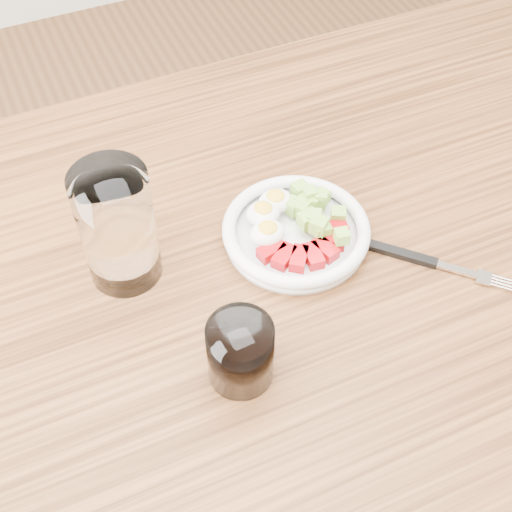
{
  "coord_description": "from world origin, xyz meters",
  "views": [
    {
      "loc": [
        -0.24,
        -0.51,
        1.49
      ],
      "look_at": [
        -0.01,
        0.01,
        0.8
      ],
      "focal_mm": 50.0,
      "sensor_mm": 36.0,
      "label": 1
    }
  ],
  "objects": [
    {
      "name": "water_glass",
      "position": [
        -0.16,
        0.08,
        0.85
      ],
      "size": [
        0.09,
        0.09,
        0.16
      ],
      "primitive_type": "cylinder",
      "color": "white",
      "rests_on": "dining_table"
    },
    {
      "name": "ground",
      "position": [
        0.0,
        0.0,
        0.0
      ],
      "size": [
        4.0,
        4.0,
        0.0
      ],
      "primitive_type": "plane",
      "color": "brown",
      "rests_on": "ground"
    },
    {
      "name": "fork",
      "position": [
        0.19,
        -0.06,
        0.77
      ],
      "size": [
        0.15,
        0.15,
        0.01
      ],
      "color": "black",
      "rests_on": "dining_table"
    },
    {
      "name": "bowl",
      "position": [
        0.06,
        0.04,
        0.79
      ],
      "size": [
        0.2,
        0.2,
        0.05
      ],
      "color": "white",
      "rests_on": "dining_table"
    },
    {
      "name": "coffee_glass",
      "position": [
        -0.09,
        -0.12,
        0.81
      ],
      "size": [
        0.08,
        0.08,
        0.09
      ],
      "color": "white",
      "rests_on": "dining_table"
    },
    {
      "name": "dining_table",
      "position": [
        0.0,
        0.0,
        0.67
      ],
      "size": [
        1.5,
        0.9,
        0.77
      ],
      "color": "brown",
      "rests_on": "ground"
    }
  ]
}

